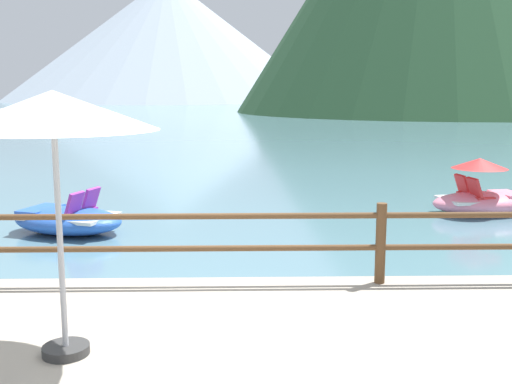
% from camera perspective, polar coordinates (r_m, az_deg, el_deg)
% --- Properties ---
extents(ground_plane, '(200.00, 200.00, 0.00)m').
position_cam_1_polar(ground_plane, '(45.41, -2.35, 6.29)').
color(ground_plane, slate).
extents(dock_railing, '(23.92, 0.12, 0.95)m').
position_cam_1_polar(dock_railing, '(7.12, -7.53, -4.05)').
color(dock_railing, brown).
rests_on(dock_railing, promenade_dock).
extents(beach_umbrella, '(1.70, 1.70, 2.24)m').
position_cam_1_polar(beach_umbrella, '(5.22, -18.34, 6.86)').
color(beach_umbrella, '#B2B2B7').
rests_on(beach_umbrella, promenade_dock).
extents(pedal_boat_2, '(2.44, 1.93, 0.84)m').
position_cam_1_polar(pedal_boat_2, '(11.85, -17.12, -2.44)').
color(pedal_boat_2, blue).
rests_on(pedal_boat_2, ground).
extents(pedal_boat_3, '(2.40, 1.60, 1.20)m').
position_cam_1_polar(pedal_boat_3, '(13.93, 20.27, -0.31)').
color(pedal_boat_3, pink).
rests_on(pedal_boat_3, ground).
extents(distant_peak, '(66.45, 66.45, 24.90)m').
position_cam_1_polar(distant_peak, '(130.88, -8.15, 13.85)').
color(distant_peak, '#9EADBC').
rests_on(distant_peak, ground).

